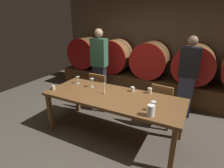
% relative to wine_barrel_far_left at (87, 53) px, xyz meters
% --- Properties ---
extents(ground_plane, '(7.62, 7.62, 0.00)m').
position_rel_wine_barrel_far_left_xyz_m(ground_plane, '(2.05, -2.19, -1.00)').
color(ground_plane, '#4C443A').
extents(back_wall, '(5.86, 0.24, 2.90)m').
position_rel_wine_barrel_far_left_xyz_m(back_wall, '(2.05, 0.55, 0.45)').
color(back_wall, brown).
rests_on(back_wall, ground).
extents(barrel_shelf, '(5.27, 0.90, 0.54)m').
position_rel_wine_barrel_far_left_xyz_m(barrel_shelf, '(2.05, 0.00, -0.73)').
color(barrel_shelf, '#4C2D16').
rests_on(barrel_shelf, ground).
extents(wine_barrel_far_left, '(0.93, 0.78, 0.93)m').
position_rel_wine_barrel_far_left_xyz_m(wine_barrel_far_left, '(0.00, 0.00, 0.00)').
color(wine_barrel_far_left, '#513319').
rests_on(wine_barrel_far_left, barrel_shelf).
extents(wine_barrel_left, '(0.93, 0.78, 0.93)m').
position_rel_wine_barrel_far_left_xyz_m(wine_barrel_left, '(1.02, 0.00, 0.00)').
color(wine_barrel_left, brown).
rests_on(wine_barrel_left, barrel_shelf).
extents(wine_barrel_center, '(0.93, 0.78, 0.93)m').
position_rel_wine_barrel_far_left_xyz_m(wine_barrel_center, '(2.04, 0.00, 0.00)').
color(wine_barrel_center, '#513319').
rests_on(wine_barrel_center, barrel_shelf).
extents(wine_barrel_right, '(0.93, 0.78, 0.93)m').
position_rel_wine_barrel_far_left_xyz_m(wine_barrel_right, '(3.09, 0.00, 0.00)').
color(wine_barrel_right, brown).
rests_on(wine_barrel_right, barrel_shelf).
extents(dining_table, '(2.39, 0.94, 0.77)m').
position_rel_wine_barrel_far_left_xyz_m(dining_table, '(2.00, -2.09, -0.29)').
color(dining_table, brown).
rests_on(dining_table, ground).
extents(chair_left, '(0.41, 0.41, 0.88)m').
position_rel_wine_barrel_far_left_xyz_m(chair_left, '(1.29, -1.37, -0.51)').
color(chair_left, brown).
rests_on(chair_left, ground).
extents(chair_right, '(0.45, 0.45, 0.88)m').
position_rel_wine_barrel_far_left_xyz_m(chair_right, '(2.72, -1.40, -0.51)').
color(chair_right, brown).
rests_on(chair_right, ground).
extents(guest_left, '(0.39, 0.26, 1.79)m').
position_rel_wine_barrel_far_left_xyz_m(guest_left, '(0.98, -0.86, -0.07)').
color(guest_left, black).
rests_on(guest_left, ground).
extents(guest_right, '(0.40, 0.27, 1.71)m').
position_rel_wine_barrel_far_left_xyz_m(guest_right, '(3.04, -0.78, -0.12)').
color(guest_right, '#33384C').
rests_on(guest_right, ground).
extents(candle_center, '(0.05, 0.05, 0.22)m').
position_rel_wine_barrel_far_left_xyz_m(candle_center, '(1.82, -2.07, -0.16)').
color(candle_center, olive).
rests_on(candle_center, dining_table).
extents(pitcher, '(0.10, 0.10, 0.16)m').
position_rel_wine_barrel_far_left_xyz_m(pitcher, '(2.76, -2.44, -0.14)').
color(pitcher, white).
rests_on(pitcher, dining_table).
extents(wine_glass_left, '(0.07, 0.07, 0.15)m').
position_rel_wine_barrel_far_left_xyz_m(wine_glass_left, '(1.10, -1.88, -0.12)').
color(wine_glass_left, silver).
rests_on(wine_glass_left, dining_table).
extents(wine_glass_center, '(0.07, 0.07, 0.18)m').
position_rel_wine_barrel_far_left_xyz_m(wine_glass_center, '(1.46, -1.91, -0.09)').
color(wine_glass_center, silver).
rests_on(wine_glass_center, dining_table).
extents(wine_glass_right, '(0.07, 0.07, 0.15)m').
position_rel_wine_barrel_far_left_xyz_m(wine_glass_right, '(2.75, -2.29, -0.12)').
color(wine_glass_right, silver).
rests_on(wine_glass_right, dining_table).
extents(cup_left, '(0.07, 0.07, 0.08)m').
position_rel_wine_barrel_far_left_xyz_m(cup_left, '(0.89, -2.35, -0.19)').
color(cup_left, beige).
rests_on(cup_left, dining_table).
extents(cup_center, '(0.07, 0.07, 0.09)m').
position_rel_wine_barrel_far_left_xyz_m(cup_center, '(2.23, -1.75, -0.18)').
color(cup_center, white).
rests_on(cup_center, dining_table).
extents(cup_right, '(0.08, 0.08, 0.10)m').
position_rel_wine_barrel_far_left_xyz_m(cup_right, '(2.53, -1.69, -0.18)').
color(cup_right, beige).
rests_on(cup_right, dining_table).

